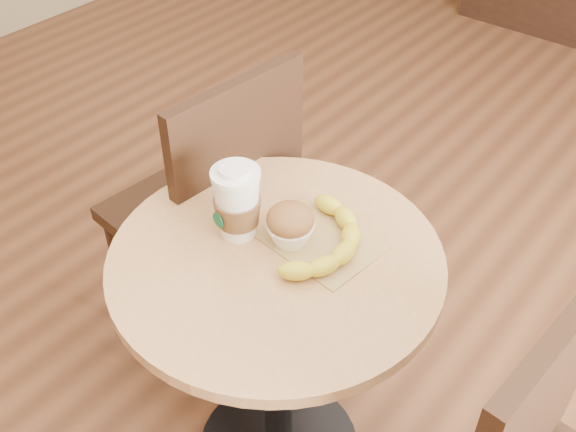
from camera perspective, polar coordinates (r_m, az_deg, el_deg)
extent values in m
cylinder|color=black|center=(1.68, -0.88, -12.63)|extent=(0.07, 0.07, 0.72)
cylinder|color=tan|center=(1.41, -1.03, -3.77)|extent=(0.70, 0.70, 0.03)
cube|color=black|center=(1.93, -7.62, 0.27)|extent=(0.47, 0.47, 0.04)
cylinder|color=black|center=(2.28, -6.53, -0.20)|extent=(0.04, 0.04, 0.48)
cylinder|color=black|center=(2.14, -13.96, -4.76)|extent=(0.04, 0.04, 0.48)
cylinder|color=black|center=(2.08, 0.06, -4.77)|extent=(0.04, 0.04, 0.48)
cylinder|color=black|center=(1.92, -7.68, -10.26)|extent=(0.04, 0.04, 0.48)
cube|color=black|center=(1.65, -4.11, 4.40)|extent=(0.07, 0.41, 0.45)
cube|color=black|center=(1.20, 19.90, -15.53)|extent=(0.06, 0.42, 0.46)
cube|color=tan|center=(1.43, 2.71, -2.11)|extent=(0.26, 0.21, 0.00)
cylinder|color=white|center=(1.36, -4.49, 3.54)|extent=(0.10, 0.10, 0.01)
cylinder|color=white|center=(1.35, -4.51, 3.94)|extent=(0.07, 0.07, 0.01)
cylinder|color=#085532|center=(1.39, -5.95, -0.37)|extent=(0.03, 0.01, 0.04)
ellipsoid|color=brown|center=(1.39, 0.19, -0.28)|extent=(0.10, 0.10, 0.07)
ellipsoid|color=beige|center=(1.37, 0.20, 0.37)|extent=(0.04, 0.04, 0.02)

